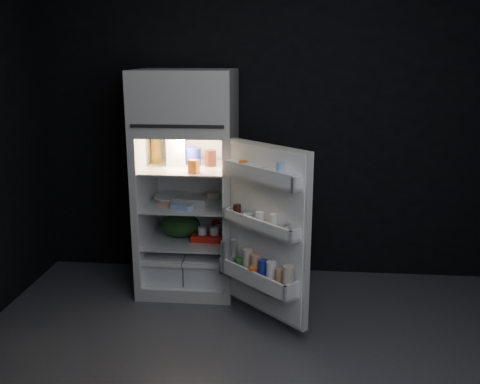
# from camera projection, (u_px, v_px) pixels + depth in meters

# --- Properties ---
(floor) EXTENTS (4.00, 3.40, 0.00)m
(floor) POSITION_uv_depth(u_px,v_px,m) (260.00, 379.00, 3.21)
(floor) COLOR #4B4B50
(floor) RESTS_ON ground
(wall_back) EXTENTS (4.00, 0.00, 2.70)m
(wall_back) POSITION_uv_depth(u_px,v_px,m) (272.00, 120.00, 4.51)
(wall_back) COLOR black
(wall_back) RESTS_ON ground
(wall_front) EXTENTS (4.00, 0.00, 2.70)m
(wall_front) POSITION_uv_depth(u_px,v_px,m) (224.00, 299.00, 1.23)
(wall_front) COLOR black
(wall_front) RESTS_ON ground
(refrigerator) EXTENTS (0.76, 0.71, 1.78)m
(refrigerator) POSITION_uv_depth(u_px,v_px,m) (188.00, 174.00, 4.30)
(refrigerator) COLOR silver
(refrigerator) RESTS_ON ground
(fridge_door) EXTENTS (0.65, 0.64, 1.22)m
(fridge_door) POSITION_uv_depth(u_px,v_px,m) (264.00, 235.00, 3.70)
(fridge_door) COLOR silver
(fridge_door) RESTS_ON ground
(milk_jug) EXTENTS (0.17, 0.17, 0.24)m
(milk_jug) POSITION_uv_depth(u_px,v_px,m) (176.00, 150.00, 4.26)
(milk_jug) COLOR white
(milk_jug) RESTS_ON refrigerator
(mayo_jar) EXTENTS (0.14, 0.14, 0.14)m
(mayo_jar) POSITION_uv_depth(u_px,v_px,m) (194.00, 156.00, 4.29)
(mayo_jar) COLOR #1C299B
(mayo_jar) RESTS_ON refrigerator
(jam_jar) EXTENTS (0.10, 0.10, 0.13)m
(jam_jar) POSITION_uv_depth(u_px,v_px,m) (210.00, 158.00, 4.24)
(jam_jar) COLOR black
(jam_jar) RESTS_ON refrigerator
(amber_bottle) EXTENTS (0.11, 0.11, 0.22)m
(amber_bottle) POSITION_uv_depth(u_px,v_px,m) (156.00, 150.00, 4.36)
(amber_bottle) COLOR #AE701B
(amber_bottle) RESTS_ON refrigerator
(small_carton) EXTENTS (0.09, 0.08, 0.10)m
(small_carton) POSITION_uv_depth(u_px,v_px,m) (194.00, 166.00, 4.00)
(small_carton) COLOR #D85C19
(small_carton) RESTS_ON refrigerator
(egg_carton) EXTENTS (0.29, 0.16, 0.07)m
(egg_carton) POSITION_uv_depth(u_px,v_px,m) (190.00, 202.00, 4.21)
(egg_carton) COLOR gray
(egg_carton) RESTS_ON refrigerator
(pie) EXTENTS (0.29, 0.29, 0.04)m
(pie) POSITION_uv_depth(u_px,v_px,m) (173.00, 199.00, 4.36)
(pie) COLOR tan
(pie) RESTS_ON refrigerator
(flat_package) EXTENTS (0.18, 0.14, 0.04)m
(flat_package) POSITION_uv_depth(u_px,v_px,m) (182.00, 207.00, 4.13)
(flat_package) COLOR #8EAFDC
(flat_package) RESTS_ON refrigerator
(wrapped_pkg) EXTENTS (0.13, 0.13, 0.05)m
(wrapped_pkg) POSITION_uv_depth(u_px,v_px,m) (212.00, 195.00, 4.47)
(wrapped_pkg) COLOR beige
(wrapped_pkg) RESTS_ON refrigerator
(produce_bag) EXTENTS (0.40, 0.38, 0.20)m
(produce_bag) POSITION_uv_depth(u_px,v_px,m) (181.00, 225.00, 4.41)
(produce_bag) COLOR #193815
(produce_bag) RESTS_ON refrigerator
(yogurt_tray) EXTENTS (0.29, 0.16, 0.05)m
(yogurt_tray) POSITION_uv_depth(u_px,v_px,m) (209.00, 237.00, 4.33)
(yogurt_tray) COLOR red
(yogurt_tray) RESTS_ON refrigerator
(small_can_red) EXTENTS (0.08, 0.08, 0.09)m
(small_can_red) POSITION_uv_depth(u_px,v_px,m) (216.00, 226.00, 4.55)
(small_can_red) COLOR red
(small_can_red) RESTS_ON refrigerator
(small_can_silver) EXTENTS (0.08, 0.08, 0.09)m
(small_can_silver) POSITION_uv_depth(u_px,v_px,m) (219.00, 230.00, 4.45)
(small_can_silver) COLOR silver
(small_can_silver) RESTS_ON refrigerator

